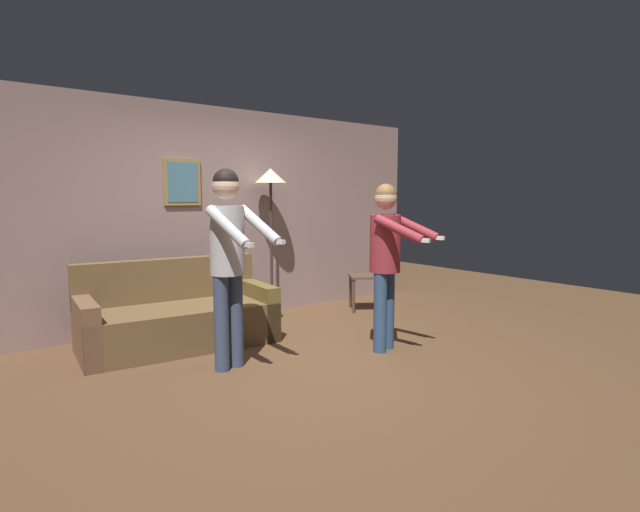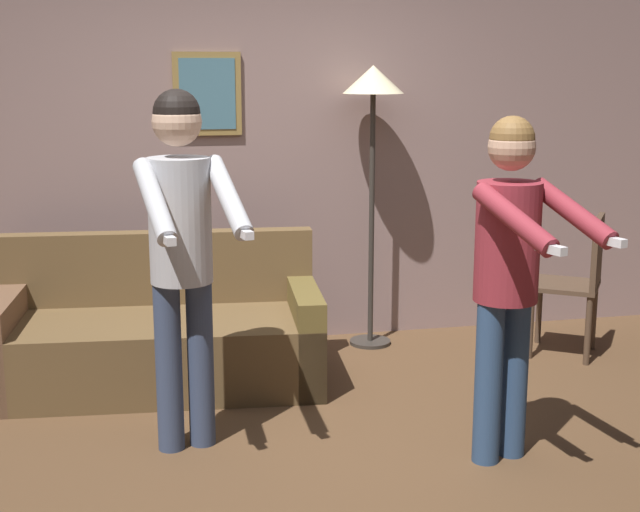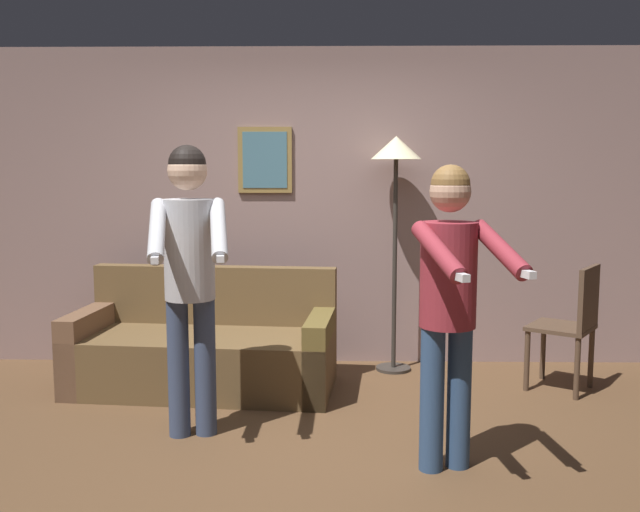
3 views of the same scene
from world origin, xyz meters
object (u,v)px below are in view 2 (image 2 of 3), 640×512
Objects in this scene: torchiere_lamp at (373,105)px; person_standing_right at (510,259)px; couch at (159,339)px; person_standing_left at (182,236)px; dining_chair_distant at (579,277)px.

person_standing_right is at bearing -86.30° from torchiere_lamp.
torchiere_lamp is 2.02m from person_standing_right.
couch is 2.03m from torchiere_lamp.
person_standing_left is 1.07× the size of person_standing_right.
person_standing_left is at bearing -160.41° from dining_chair_distant.
torchiere_lamp is (1.44, 0.48, 1.34)m from couch.
torchiere_lamp is at bearing 47.10° from person_standing_left.
dining_chair_distant is at bearing -22.67° from torchiere_lamp.
couch is at bearing 137.63° from person_standing_right.
dining_chair_distant is (2.70, -0.04, 0.25)m from couch.
person_standing_right is (1.47, -0.46, -0.08)m from person_standing_left.
person_standing_right is (1.57, -1.43, 0.72)m from couch.
torchiere_lamp is 1.06× the size of person_standing_left.
person_standing_left is at bearing 162.51° from person_standing_right.
dining_chair_distant reaches higher than couch.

